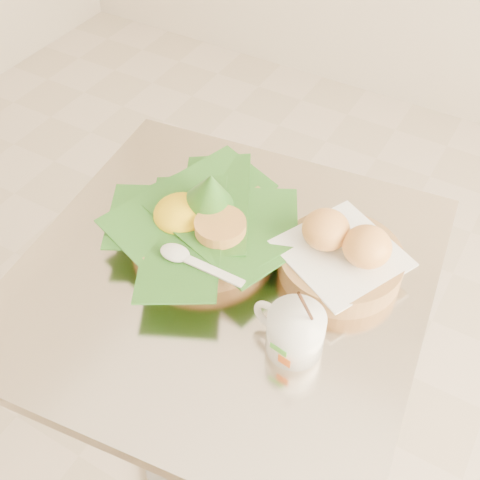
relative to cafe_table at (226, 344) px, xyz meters
The scene contains 5 objects.
floor 0.54m from the cafe_table, 169.34° to the left, with size 3.60×3.60×0.00m, color beige.
cafe_table is the anchor object (origin of this frame).
rice_basket 0.28m from the cafe_table, 143.72° to the left, with size 0.34×0.34×0.17m.
bread_basket 0.33m from the cafe_table, 32.16° to the left, with size 0.24×0.24×0.11m.
coffee_mug 0.32m from the cafe_table, 23.32° to the right, with size 0.12×0.09×0.15m.
Camera 1 is at (0.49, -0.60, 1.55)m, focal length 45.00 mm.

